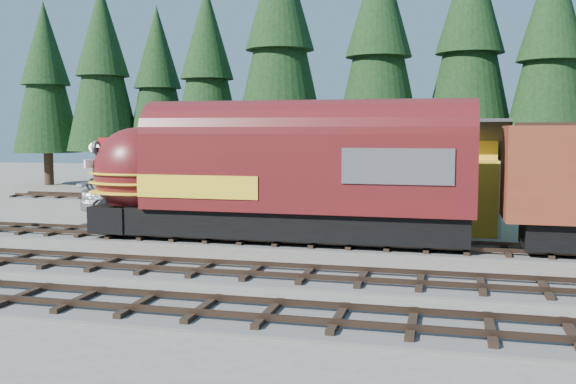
% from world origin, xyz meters
% --- Properties ---
extents(ground, '(120.00, 120.00, 0.00)m').
position_xyz_m(ground, '(0.00, 0.00, 0.00)').
color(ground, '#6B665B').
rests_on(ground, ground).
extents(track_spur, '(32.00, 3.20, 0.33)m').
position_xyz_m(track_spur, '(-10.00, 18.00, 0.06)').
color(track_spur, '#4C4947').
rests_on(track_spur, ground).
extents(depot, '(12.80, 7.00, 5.30)m').
position_xyz_m(depot, '(-0.00, 10.50, 2.96)').
color(depot, gold).
rests_on(depot, ground).
extents(conifer_backdrop, '(79.29, 22.09, 16.97)m').
position_xyz_m(conifer_backdrop, '(4.72, 24.43, 9.99)').
color(conifer_backdrop, black).
rests_on(conifer_backdrop, ground).
extents(locomotive, '(16.78, 3.34, 4.56)m').
position_xyz_m(locomotive, '(-3.74, 4.00, 2.65)').
color(locomotive, black).
rests_on(locomotive, ground).
extents(caboose, '(9.85, 2.86, 5.12)m').
position_xyz_m(caboose, '(-13.95, 18.00, 2.55)').
color(caboose, black).
rests_on(caboose, ground).
extents(pickup_truck_a, '(6.15, 4.63, 1.55)m').
position_xyz_m(pickup_truck_a, '(-11.38, 8.45, 0.78)').
color(pickup_truck_a, black).
rests_on(pickup_truck_a, ground).
extents(pickup_truck_b, '(7.07, 3.98, 1.94)m').
position_xyz_m(pickup_truck_b, '(-12.93, 10.90, 0.97)').
color(pickup_truck_b, '#A3A5AB').
rests_on(pickup_truck_b, ground).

